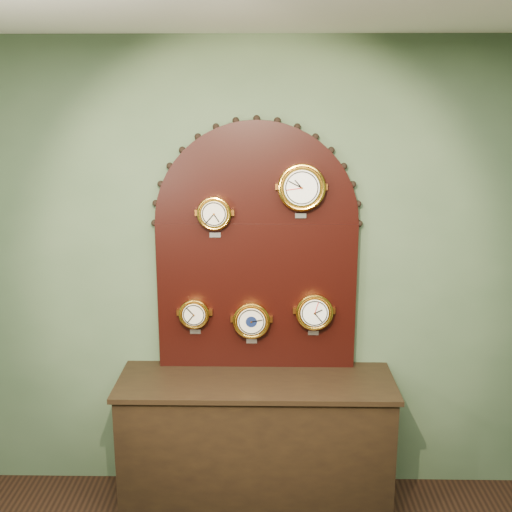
{
  "coord_description": "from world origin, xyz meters",
  "views": [
    {
      "loc": [
        0.06,
        -1.21,
        2.44
      ],
      "look_at": [
        0.0,
        2.25,
        1.58
      ],
      "focal_mm": 44.29,
      "sensor_mm": 36.0,
      "label": 1
    }
  ],
  "objects_px": {
    "shop_counter": "(256,445)",
    "barometer": "(251,320)",
    "display_board": "(257,240)",
    "tide_clock": "(314,312)",
    "hygrometer": "(194,313)",
    "roman_clock": "(214,213)",
    "arabic_clock": "(302,187)"
  },
  "relations": [
    {
      "from": "display_board",
      "to": "hygrometer",
      "type": "bearing_deg",
      "value": -170.09
    },
    {
      "from": "display_board",
      "to": "roman_clock",
      "type": "relative_size",
      "value": 6.14
    },
    {
      "from": "shop_counter",
      "to": "display_board",
      "type": "bearing_deg",
      "value": 90.0
    },
    {
      "from": "display_board",
      "to": "hygrometer",
      "type": "relative_size",
      "value": 6.51
    },
    {
      "from": "tide_clock",
      "to": "roman_clock",
      "type": "bearing_deg",
      "value": 179.93
    },
    {
      "from": "display_board",
      "to": "arabic_clock",
      "type": "xyz_separation_m",
      "value": [
        0.26,
        -0.07,
        0.33
      ]
    },
    {
      "from": "shop_counter",
      "to": "roman_clock",
      "type": "distance_m",
      "value": 1.43
    },
    {
      "from": "display_board",
      "to": "arabic_clock",
      "type": "height_order",
      "value": "display_board"
    },
    {
      "from": "display_board",
      "to": "roman_clock",
      "type": "xyz_separation_m",
      "value": [
        -0.24,
        -0.07,
        0.18
      ]
    },
    {
      "from": "hygrometer",
      "to": "barometer",
      "type": "distance_m",
      "value": 0.35
    },
    {
      "from": "arabic_clock",
      "to": "tide_clock",
      "type": "xyz_separation_m",
      "value": [
        0.09,
        0.0,
        -0.75
      ]
    },
    {
      "from": "display_board",
      "to": "shop_counter",
      "type": "bearing_deg",
      "value": -90.0
    },
    {
      "from": "roman_clock",
      "to": "arabic_clock",
      "type": "distance_m",
      "value": 0.52
    },
    {
      "from": "shop_counter",
      "to": "barometer",
      "type": "distance_m",
      "value": 0.76
    },
    {
      "from": "arabic_clock",
      "to": "hygrometer",
      "type": "xyz_separation_m",
      "value": [
        -0.63,
        0.0,
        -0.76
      ]
    },
    {
      "from": "tide_clock",
      "to": "barometer",
      "type": "bearing_deg",
      "value": -179.98
    },
    {
      "from": "barometer",
      "to": "tide_clock",
      "type": "height_order",
      "value": "tide_clock"
    },
    {
      "from": "display_board",
      "to": "barometer",
      "type": "height_order",
      "value": "display_board"
    },
    {
      "from": "shop_counter",
      "to": "arabic_clock",
      "type": "relative_size",
      "value": 4.96
    },
    {
      "from": "roman_clock",
      "to": "tide_clock",
      "type": "distance_m",
      "value": 0.84
    },
    {
      "from": "shop_counter",
      "to": "display_board",
      "type": "distance_m",
      "value": 1.25
    },
    {
      "from": "tide_clock",
      "to": "hygrometer",
      "type": "bearing_deg",
      "value": 179.91
    },
    {
      "from": "display_board",
      "to": "barometer",
      "type": "bearing_deg",
      "value": -114.02
    },
    {
      "from": "display_board",
      "to": "tide_clock",
      "type": "distance_m",
      "value": 0.55
    },
    {
      "from": "roman_clock",
      "to": "barometer",
      "type": "distance_m",
      "value": 0.69
    },
    {
      "from": "display_board",
      "to": "roman_clock",
      "type": "height_order",
      "value": "display_board"
    },
    {
      "from": "tide_clock",
      "to": "display_board",
      "type": "bearing_deg",
      "value": 169.17
    },
    {
      "from": "display_board",
      "to": "barometer",
      "type": "xyz_separation_m",
      "value": [
        -0.03,
        -0.07,
        -0.48
      ]
    },
    {
      "from": "shop_counter",
      "to": "hygrometer",
      "type": "distance_m",
      "value": 0.89
    },
    {
      "from": "shop_counter",
      "to": "display_board",
      "type": "relative_size",
      "value": 1.05
    },
    {
      "from": "shop_counter",
      "to": "roman_clock",
      "type": "relative_size",
      "value": 6.42
    },
    {
      "from": "shop_counter",
      "to": "barometer",
      "type": "height_order",
      "value": "barometer"
    }
  ]
}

